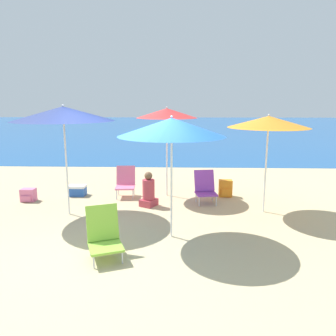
{
  "coord_description": "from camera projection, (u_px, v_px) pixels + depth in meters",
  "views": [
    {
      "loc": [
        1.07,
        -5.56,
        2.39
      ],
      "look_at": [
        0.84,
        1.31,
        1.0
      ],
      "focal_mm": 35.0,
      "sensor_mm": 36.0,
      "label": 1
    }
  ],
  "objects": [
    {
      "name": "backpack_orange",
      "position": [
        225.0,
        188.0,
        8.39
      ],
      "size": [
        0.33,
        0.24,
        0.43
      ],
      "color": "orange",
      "rests_on": "ground"
    },
    {
      "name": "beach_chair_pink",
      "position": [
        126.0,
        181.0,
        8.41
      ],
      "size": [
        0.52,
        0.6,
        0.76
      ],
      "rotation": [
        0.0,
        0.0,
        0.07
      ],
      "color": "silver",
      "rests_on": "ground"
    },
    {
      "name": "beach_umbrella_red",
      "position": [
        167.0,
        113.0,
        8.12
      ],
      "size": [
        1.54,
        1.54,
        2.28
      ],
      "color": "white",
      "rests_on": "ground"
    },
    {
      "name": "beach_umbrella_orange",
      "position": [
        269.0,
        122.0,
        6.87
      ],
      "size": [
        1.72,
        1.72,
        2.14
      ],
      "color": "white",
      "rests_on": "ground"
    },
    {
      "name": "sea_water",
      "position": [
        168.0,
        127.0,
        31.76
      ],
      "size": [
        60.0,
        40.0,
        0.01
      ],
      "color": "#1E5699",
      "rests_on": "ground"
    },
    {
      "name": "person_seated_near",
      "position": [
        149.0,
        192.0,
        7.61
      ],
      "size": [
        0.45,
        0.47,
        0.81
      ],
      "rotation": [
        0.0,
        0.0,
        -0.51
      ],
      "color": "#BF3F4C",
      "rests_on": "ground"
    },
    {
      "name": "beach_chair_purple",
      "position": [
        205.0,
        187.0,
        7.84
      ],
      "size": [
        0.55,
        0.6,
        0.77
      ],
      "rotation": [
        0.0,
        0.0,
        0.15
      ],
      "color": "silver",
      "rests_on": "ground"
    },
    {
      "name": "backpack_pink",
      "position": [
        28.0,
        195.0,
        8.01
      ],
      "size": [
        0.34,
        0.27,
        0.31
      ],
      "color": "pink",
      "rests_on": "ground"
    },
    {
      "name": "beach_umbrella_blue",
      "position": [
        172.0,
        127.0,
        5.53
      ],
      "size": [
        1.85,
        1.85,
        2.17
      ],
      "color": "white",
      "rests_on": "ground"
    },
    {
      "name": "cooler_box",
      "position": [
        77.0,
        190.0,
        8.5
      ],
      "size": [
        0.44,
        0.32,
        0.27
      ],
      "color": "#2859B2",
      "rests_on": "ground"
    },
    {
      "name": "beach_umbrella_navy",
      "position": [
        63.0,
        114.0,
        6.68
      ],
      "size": [
        2.08,
        2.08,
        2.34
      ],
      "color": "white",
      "rests_on": "ground"
    },
    {
      "name": "beach_chair_lime",
      "position": [
        104.0,
        234.0,
        5.1
      ],
      "size": [
        0.68,
        0.74,
        0.79
      ],
      "rotation": [
        0.0,
        0.0,
        0.37
      ],
      "color": "silver",
      "rests_on": "ground"
    },
    {
      "name": "ground_plane",
      "position": [
        120.0,
        236.0,
        5.96
      ],
      "size": [
        60.0,
        60.0,
        0.0
      ],
      "primitive_type": "plane",
      "color": "#C6B284"
    }
  ]
}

